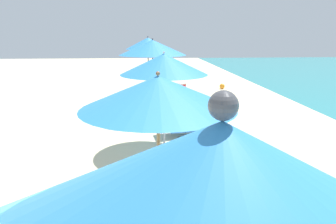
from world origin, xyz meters
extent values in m
sphere|color=#4C4C51|center=(-0.07, -0.12, 2.90)|extent=(0.06, 0.06, 0.06)
cylinder|color=olive|center=(-0.06, 3.37, 1.02)|extent=(0.05, 0.05, 2.05)
cone|color=#338CD8|center=(-0.06, 3.37, 2.27)|extent=(2.15, 2.15, 0.45)
sphere|color=olive|center=(-0.06, 3.37, 2.53)|extent=(0.06, 0.06, 0.06)
cube|color=#D8593F|center=(0.95, 4.35, 0.28)|extent=(0.97, 0.61, 0.04)
cube|color=#D8593F|center=(0.36, 4.31, 0.46)|extent=(0.30, 0.57, 0.35)
cylinder|color=silver|center=(1.30, 4.60, 0.13)|extent=(0.04, 0.04, 0.26)
cylinder|color=silver|center=(1.33, 4.15, 0.13)|extent=(0.04, 0.04, 0.26)
cylinder|color=silver|center=(0.29, 4.53, 0.13)|extent=(0.04, 0.04, 0.26)
cylinder|color=silver|center=(0.31, 4.08, 0.13)|extent=(0.04, 0.04, 0.26)
cylinder|color=silver|center=(0.24, 7.27, 1.01)|extent=(0.05, 0.05, 2.02)
cone|color=#338CD8|center=(0.24, 7.27, 2.29)|extent=(2.30, 2.30, 0.54)
sphere|color=silver|center=(0.24, 7.27, 2.59)|extent=(0.06, 0.06, 0.06)
cube|color=blue|center=(0.90, 8.21, 0.22)|extent=(1.02, 0.79, 0.04)
cube|color=blue|center=(0.31, 8.14, 0.40)|extent=(0.36, 0.71, 0.35)
cylinder|color=silver|center=(1.23, 8.55, 0.10)|extent=(0.04, 0.04, 0.20)
cylinder|color=silver|center=(1.30, 7.97, 0.10)|extent=(0.04, 0.04, 0.20)
cylinder|color=silver|center=(0.22, 8.42, 0.10)|extent=(0.04, 0.04, 0.20)
cylinder|color=silver|center=(0.29, 7.85, 0.10)|extent=(0.04, 0.04, 0.20)
cylinder|color=#4C4C51|center=(0.03, 10.68, 1.15)|extent=(0.05, 0.05, 2.30)
cone|color=#338CD8|center=(0.03, 10.68, 2.57)|extent=(2.47, 2.47, 0.54)
sphere|color=#4C4C51|center=(0.03, 10.68, 2.87)|extent=(0.06, 0.06, 0.06)
cube|color=#D8593F|center=(0.84, 11.78, 0.30)|extent=(1.11, 0.78, 0.04)
cube|color=#D8593F|center=(0.15, 11.68, 0.43)|extent=(0.49, 0.68, 0.27)
cylinder|color=silver|center=(1.21, 12.11, 0.14)|extent=(0.04, 0.04, 0.28)
cylinder|color=silver|center=(1.29, 11.58, 0.14)|extent=(0.04, 0.04, 0.28)
cylinder|color=silver|center=(0.09, 11.93, 0.14)|extent=(0.04, 0.04, 0.28)
cylinder|color=silver|center=(0.17, 11.41, 0.14)|extent=(0.04, 0.04, 0.28)
cube|color=#D8593F|center=(1.35, 9.57, 0.29)|extent=(1.18, 0.73, 0.04)
cube|color=#D8593F|center=(0.59, 9.53, 0.48)|extent=(0.41, 0.70, 0.37)
cylinder|color=silver|center=(1.81, 9.88, 0.14)|extent=(0.04, 0.04, 0.27)
cylinder|color=silver|center=(1.83, 9.29, 0.14)|extent=(0.04, 0.04, 0.27)
cylinder|color=silver|center=(0.51, 9.82, 0.14)|extent=(0.04, 0.04, 0.27)
cylinder|color=silver|center=(0.54, 9.24, 0.14)|extent=(0.04, 0.04, 0.27)
cylinder|color=#4C4C51|center=(-0.12, 14.07, 1.18)|extent=(0.05, 0.05, 2.36)
cone|color=#338CD8|center=(-0.12, 14.07, 2.63)|extent=(2.10, 2.10, 0.54)
sphere|color=#4C4C51|center=(-0.12, 14.07, 2.93)|extent=(0.06, 0.06, 0.06)
cube|color=#D8593F|center=(0.90, 14.99, 0.21)|extent=(1.02, 0.66, 0.04)
cube|color=#D8593F|center=(0.26, 14.93, 0.36)|extent=(0.40, 0.60, 0.29)
cylinder|color=silver|center=(1.27, 15.26, 0.09)|extent=(0.04, 0.04, 0.19)
cylinder|color=silver|center=(1.31, 14.79, 0.09)|extent=(0.04, 0.04, 0.19)
cylinder|color=silver|center=(0.21, 15.16, 0.09)|extent=(0.04, 0.04, 0.19)
cylinder|color=silver|center=(0.25, 14.69, 0.09)|extent=(0.04, 0.04, 0.19)
cube|color=white|center=(0.67, 12.75, 0.28)|extent=(1.14, 0.80, 0.04)
cube|color=white|center=(0.00, 12.90, 0.45)|extent=(0.48, 0.65, 0.32)
cylinder|color=silver|center=(1.13, 12.89, 0.13)|extent=(0.04, 0.04, 0.26)
cylinder|color=silver|center=(1.02, 12.42, 0.13)|extent=(0.04, 0.04, 0.26)
cylinder|color=silver|center=(0.01, 13.15, 0.13)|extent=(0.04, 0.04, 0.26)
cylinder|color=silver|center=(-0.10, 12.68, 0.13)|extent=(0.04, 0.04, 0.26)
cube|color=red|center=(1.75, 16.41, 0.15)|extent=(0.54, 0.55, 0.30)
cube|color=white|center=(1.75, 16.41, 0.32)|extent=(0.56, 0.57, 0.05)
sphere|color=orange|center=(4.11, 16.33, 0.15)|extent=(0.30, 0.30, 0.30)
camera|label=1|loc=(-0.21, -0.68, 3.03)|focal=32.56mm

